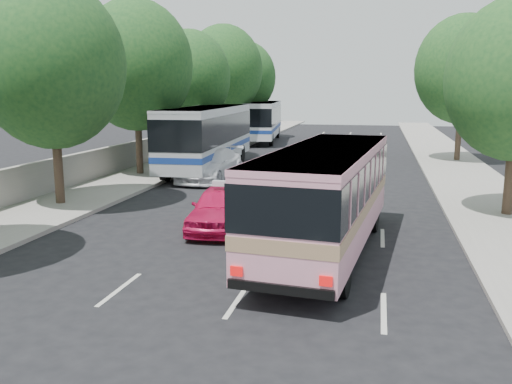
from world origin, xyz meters
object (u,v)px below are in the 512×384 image
(white_pickup, at_px, (211,165))
(tour_coach_rear, at_px, (263,118))
(pink_bus, at_px, (327,188))
(pink_taxi, at_px, (221,208))
(tour_coach_front, at_px, (208,132))

(white_pickup, bearing_deg, tour_coach_rear, 97.92)
(pink_bus, bearing_deg, pink_taxi, 157.94)
(pink_taxi, height_order, tour_coach_rear, tour_coach_rear)
(tour_coach_front, bearing_deg, pink_bus, -63.83)
(pink_taxi, xyz_separation_m, tour_coach_rear, (-5.15, 30.96, 1.39))
(tour_coach_rear, bearing_deg, pink_bus, -81.53)
(white_pickup, distance_m, tour_coach_rear, 21.56)
(tour_coach_rear, bearing_deg, pink_taxi, -87.16)
(pink_bus, bearing_deg, tour_coach_rear, 110.83)
(pink_taxi, relative_size, tour_coach_front, 0.35)
(pink_taxi, distance_m, white_pickup, 10.09)
(pink_bus, bearing_deg, white_pickup, 127.38)
(tour_coach_front, relative_size, tour_coach_rear, 1.03)
(tour_coach_front, bearing_deg, white_pickup, -73.53)
(white_pickup, bearing_deg, pink_bus, -55.25)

